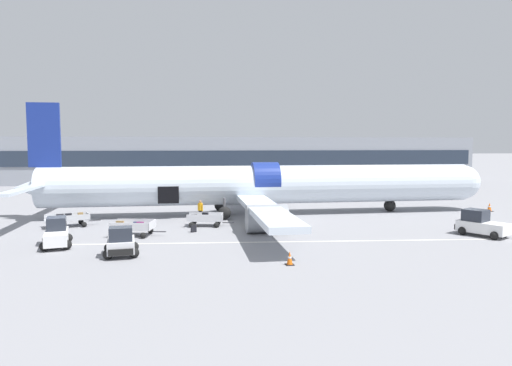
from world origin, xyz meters
TOP-DOWN VIEW (x-y plane):
  - ground_plane at (0.00, 0.00)m, footprint 500.00×500.00m
  - apron_marking_line at (-0.56, -7.60)m, footprint 27.63×2.68m
  - terminal_strip at (0.00, 41.09)m, footprint 83.14×10.20m
  - airplane at (-0.43, 3.95)m, footprint 41.34×33.40m
  - baggage_tug_lead at (-14.60, -6.71)m, footprint 2.19×3.42m
  - baggage_tug_mid at (-10.38, -9.80)m, footprint 2.10×2.52m
  - baggage_tug_rear at (12.95, -7.62)m, footprint 2.88×3.53m
  - baggage_cart_loading at (-5.39, -1.22)m, footprint 3.62×2.00m
  - baggage_cart_queued at (-10.31, -4.15)m, footprint 3.74×2.48m
  - baggage_cart_empty at (-15.56, 0.01)m, footprint 4.00×2.55m
  - ground_crew_loader_a at (-1.53, -1.66)m, footprint 0.49×0.50m
  - ground_crew_loader_b at (-1.27, -0.36)m, footprint 0.58×0.58m
  - ground_crew_driver at (-5.68, 1.78)m, footprint 0.51×0.51m
  - suitcase_on_tarmac_upright at (-6.31, -3.50)m, footprint 0.42×0.33m
  - safety_cone_nose at (20.92, 2.61)m, footprint 0.58×0.58m
  - safety_cone_engine_left at (-1.55, -13.07)m, footprint 0.44×0.44m

SIDE VIEW (x-z plane):
  - ground_plane at x=0.00m, z-range 0.00..0.00m
  - apron_marking_line at x=-0.56m, z-range 0.00..0.01m
  - suitcase_on_tarmac_upright at x=-6.31m, z-range -0.05..0.56m
  - safety_cone_engine_left at x=-1.55m, z-range -0.02..0.70m
  - safety_cone_nose at x=20.92m, z-range -0.02..0.76m
  - baggage_cart_loading at x=-5.39m, z-range -0.06..1.00m
  - baggage_cart_queued at x=-10.31m, z-range 0.00..1.02m
  - baggage_cart_empty at x=-15.56m, z-range -0.01..1.04m
  - baggage_tug_mid at x=-10.38m, z-range -0.14..1.52m
  - baggage_tug_lead at x=-14.60m, z-range -0.13..1.59m
  - baggage_tug_rear at x=12.95m, z-range -0.12..1.62m
  - ground_crew_loader_a at x=-1.53m, z-range 0.04..1.60m
  - ground_crew_driver at x=-5.68m, z-range 0.04..1.64m
  - ground_crew_loader_b at x=-1.27m, z-range 0.05..1.88m
  - airplane at x=-0.43m, z-range -2.23..7.32m
  - terminal_strip at x=0.00m, z-range 0.00..7.34m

